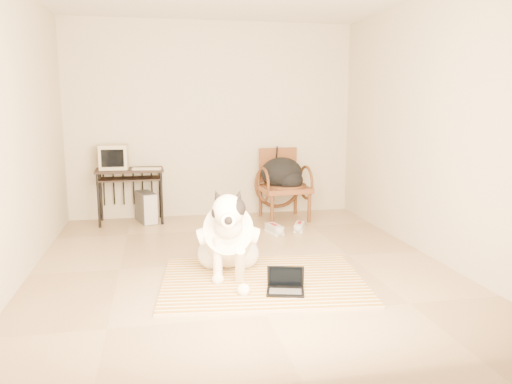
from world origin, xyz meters
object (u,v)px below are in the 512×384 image
object	(u,v)px
laptop	(285,285)
rattan_chair	(283,184)
computer_desk	(130,177)
pc_tower	(146,207)
backpack	(283,174)
crt_monitor	(114,157)
dog	(228,239)

from	to	relation	value
laptop	rattan_chair	bearing A→B (deg)	76.23
computer_desk	pc_tower	distance (m)	0.46
laptop	computer_desk	bearing A→B (deg)	115.77
backpack	laptop	bearing A→B (deg)	-103.75
laptop	rattan_chair	size ratio (longest dim) A/B	0.37
crt_monitor	laptop	bearing A→B (deg)	-61.55
crt_monitor	dog	bearing A→B (deg)	-63.59
pc_tower	crt_monitor	bearing A→B (deg)	170.84
dog	laptop	size ratio (longest dim) A/B	3.46
pc_tower	rattan_chair	world-z (taller)	rattan_chair
computer_desk	crt_monitor	distance (m)	0.33
dog	rattan_chair	world-z (taller)	rattan_chair
laptop	backpack	bearing A→B (deg)	76.25
dog	rattan_chair	xyz separation A→B (m)	(1.08, 2.19, 0.13)
dog	laptop	xyz separation A→B (m)	(0.40, -0.55, -0.28)
dog	pc_tower	bearing A→B (deg)	108.84
dog	rattan_chair	size ratio (longest dim) A/B	1.29
dog	crt_monitor	world-z (taller)	crt_monitor
laptop	pc_tower	size ratio (longest dim) A/B	0.76
laptop	crt_monitor	distance (m)	3.43
crt_monitor	pc_tower	distance (m)	0.79
laptop	backpack	size ratio (longest dim) A/B	0.63
laptop	backpack	xyz separation A→B (m)	(0.64, 2.63, 0.56)
pc_tower	computer_desk	bearing A→B (deg)	174.81
rattan_chair	backpack	size ratio (longest dim) A/B	1.70
computer_desk	pc_tower	world-z (taller)	computer_desk
laptop	pc_tower	distance (m)	3.11
laptop	crt_monitor	bearing A→B (deg)	118.45
computer_desk	crt_monitor	size ratio (longest dim) A/B	2.42
computer_desk	rattan_chair	bearing A→B (deg)	-4.16
pc_tower	laptop	bearing A→B (deg)	-67.36
rattan_chair	computer_desk	bearing A→B (deg)	175.84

